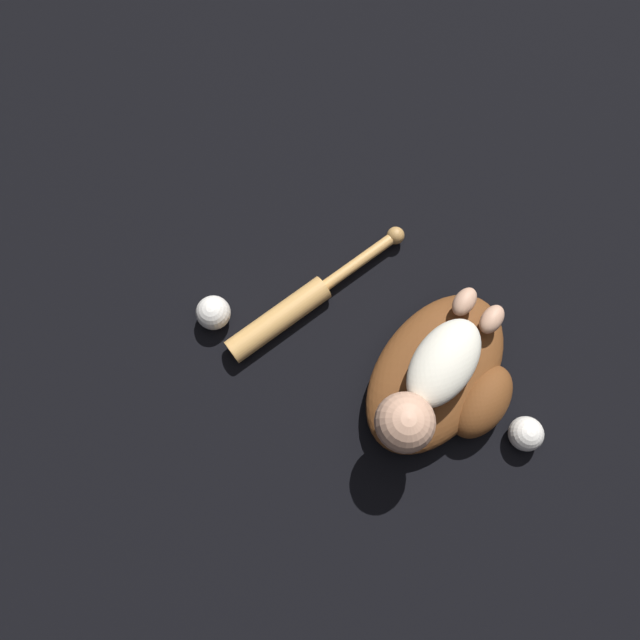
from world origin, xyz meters
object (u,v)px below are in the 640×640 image
baby_figure (430,384)px  baseball (213,313)px  baseball_glove (443,377)px  baseball_spare (526,434)px  baseball_bat (298,306)px

baby_figure → baseball: size_ratio=4.96×
baseball_glove → baseball_spare: (0.05, 0.18, -0.02)m
baby_figure → baseball_glove: bearing=144.5°
baby_figure → baseball: 0.45m
baseball_glove → baseball: 0.47m
baseball → baseball_spare: baseball is taller
baseball_glove → baseball: (0.03, -0.47, -0.01)m
baby_figure → baseball_spare: baby_figure is taller
baseball_glove → baseball_spare: bearing=75.2°
baseball_bat → baseball: baseball is taller
baseball_bat → baseball_spare: bearing=79.1°
baseball_glove → baseball_bat: 0.32m
baseball_glove → baseball_spare: baseball_glove is taller
baseball_glove → baby_figure: baby_figure is taller
baseball_glove → baseball_bat: bearing=-98.6°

